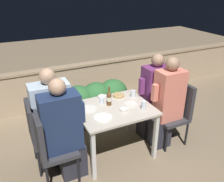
{
  "coord_description": "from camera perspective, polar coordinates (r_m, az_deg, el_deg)",
  "views": [
    {
      "loc": [
        -1.22,
        -2.49,
        2.26
      ],
      "look_at": [
        0.0,
        0.06,
        0.95
      ],
      "focal_mm": 38.0,
      "sensor_mm": 36.0,
      "label": 1
    }
  ],
  "objects": [
    {
      "name": "glass_cup_0",
      "position": [
        3.46,
        5.12,
        -0.63
      ],
      "size": [
        0.07,
        0.07,
        0.1
      ],
      "color": "silver",
      "rests_on": "dining_table"
    },
    {
      "name": "plate_2",
      "position": [
        3.15,
        -5.56,
        -4.3
      ],
      "size": [
        0.22,
        0.22,
        0.01
      ],
      "color": "silver",
      "rests_on": "dining_table"
    },
    {
      "name": "chair_left_near",
      "position": [
        2.9,
        -15.13,
        -12.15
      ],
      "size": [
        0.43,
        0.43,
        0.95
      ],
      "color": "#333338",
      "rests_on": "ground_plane"
    },
    {
      "name": "glass_cup_1",
      "position": [
        3.28,
        -2.46,
        -2.27
      ],
      "size": [
        0.07,
        0.07,
        0.08
      ],
      "color": "silver",
      "rests_on": "dining_table"
    },
    {
      "name": "person_purple_stripe",
      "position": [
        3.66,
        9.91,
        -1.23
      ],
      "size": [
        0.48,
        0.26,
        1.33
      ],
      "color": "#282833",
      "rests_on": "ground_plane"
    },
    {
      "name": "beer_bottle",
      "position": [
        3.19,
        -0.69,
        -1.72
      ],
      "size": [
        0.07,
        0.07,
        0.27
      ],
      "color": "brown",
      "rests_on": "dining_table"
    },
    {
      "name": "person_coral_top",
      "position": [
        3.45,
        13.01,
        -2.87
      ],
      "size": [
        0.48,
        0.26,
        1.37
      ],
      "color": "#282833",
      "rests_on": "ground_plane"
    },
    {
      "name": "bowl_2",
      "position": [
        3.47,
        1.58,
        -1.01
      ],
      "size": [
        0.17,
        0.17,
        0.04
      ],
      "color": "tan",
      "rests_on": "dining_table"
    },
    {
      "name": "bowl_1",
      "position": [
        3.41,
        -2.31,
        -1.43
      ],
      "size": [
        0.12,
        0.12,
        0.04
      ],
      "color": "silver",
      "rests_on": "dining_table"
    },
    {
      "name": "dining_table",
      "position": [
        3.22,
        0.48,
        -5.51
      ],
      "size": [
        1.0,
        0.82,
        0.73
      ],
      "color": "#BCB2A3",
      "rests_on": "ground_plane"
    },
    {
      "name": "potted_plant",
      "position": [
        4.44,
        9.26,
        1.19
      ],
      "size": [
        0.4,
        0.4,
        0.82
      ],
      "color": "#B2A899",
      "rests_on": "ground_plane"
    },
    {
      "name": "person_navy_jumper",
      "position": [
        2.86,
        -11.4,
        -9.46
      ],
      "size": [
        0.51,
        0.26,
        1.34
      ],
      "color": "#282833",
      "rests_on": "ground_plane"
    },
    {
      "name": "plate_0",
      "position": [
        3.26,
        4.47,
        -3.14
      ],
      "size": [
        0.18,
        0.18,
        0.01
      ],
      "color": "silver",
      "rests_on": "dining_table"
    },
    {
      "name": "planter_hedge",
      "position": [
        4.04,
        -3.81,
        -2.45
      ],
      "size": [
        1.15,
        0.47,
        0.74
      ],
      "color": "brown",
      "rests_on": "ground_plane"
    },
    {
      "name": "person_blue_shirt",
      "position": [
        3.11,
        -13.62,
        -6.52
      ],
      "size": [
        0.52,
        0.26,
        1.35
      ],
      "color": "#282833",
      "rests_on": "ground_plane"
    },
    {
      "name": "plate_1",
      "position": [
        2.95,
        -2.21,
        -6.37
      ],
      "size": [
        0.23,
        0.23,
        0.01
      ],
      "color": "white",
      "rests_on": "dining_table"
    },
    {
      "name": "parapet_wall",
      "position": [
        4.77,
        -8.67,
        1.71
      ],
      "size": [
        9.0,
        0.18,
        0.81
      ],
      "color": "tan",
      "rests_on": "ground_plane"
    },
    {
      "name": "glass_cup_2",
      "position": [
        3.14,
        7.65,
        -3.37
      ],
      "size": [
        0.06,
        0.06,
        0.12
      ],
      "color": "silver",
      "rests_on": "dining_table"
    },
    {
      "name": "bowl_0",
      "position": [
        3.09,
        2.89,
        -4.46
      ],
      "size": [
        0.11,
        0.11,
        0.04
      ],
      "color": "silver",
      "rests_on": "dining_table"
    },
    {
      "name": "chair_left_far",
      "position": [
        3.15,
        -16.99,
        -9.11
      ],
      "size": [
        0.43,
        0.43,
        0.95
      ],
      "color": "#333338",
      "rests_on": "ground_plane"
    },
    {
      "name": "chair_right_far",
      "position": [
        3.82,
        12.27,
        -2.22
      ],
      "size": [
        0.43,
        0.43,
        0.95
      ],
      "color": "#333338",
      "rests_on": "ground_plane"
    },
    {
      "name": "chair_right_near",
      "position": [
        3.63,
        15.32,
        -4.08
      ],
      "size": [
        0.43,
        0.43,
        0.95
      ],
      "color": "#333338",
      "rests_on": "ground_plane"
    },
    {
      "name": "ground_plane",
      "position": [
        3.58,
        0.44,
        -14.27
      ],
      "size": [
        16.0,
        16.0,
        0.0
      ],
      "primitive_type": "plane",
      "color": "#847056"
    }
  ]
}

